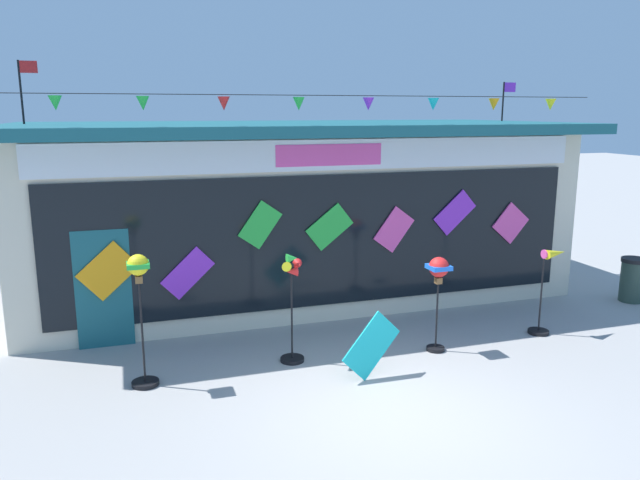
% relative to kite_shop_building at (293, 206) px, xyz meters
% --- Properties ---
extents(ground_plane, '(80.00, 80.00, 0.00)m').
position_rel_kite_shop_building_xyz_m(ground_plane, '(-0.34, -6.02, -1.84)').
color(ground_plane, '#9E9B99').
extents(kite_shop_building, '(11.32, 5.61, 4.80)m').
position_rel_kite_shop_building_xyz_m(kite_shop_building, '(0.00, 0.00, 0.00)').
color(kite_shop_building, beige).
rests_on(kite_shop_building, ground_plane).
extents(wind_spinner_far_left, '(0.39, 0.39, 1.94)m').
position_rel_kite_shop_building_xyz_m(wind_spinner_far_left, '(-3.38, -4.18, -0.44)').
color(wind_spinner_far_left, black).
rests_on(wind_spinner_far_left, ground_plane).
extents(wind_spinner_left, '(0.38, 0.38, 1.76)m').
position_rel_kite_shop_building_xyz_m(wind_spinner_left, '(-1.13, -4.02, -0.83)').
color(wind_spinner_left, black).
rests_on(wind_spinner_left, ground_plane).
extents(wind_spinner_center_left, '(0.34, 0.34, 1.59)m').
position_rel_kite_shop_building_xyz_m(wind_spinner_center_left, '(1.25, -4.30, -0.59)').
color(wind_spinner_center_left, black).
rests_on(wind_spinner_center_left, ground_plane).
extents(wind_spinner_center_right, '(0.67, 0.37, 1.53)m').
position_rel_kite_shop_building_xyz_m(wind_spinner_center_right, '(3.51, -4.16, -0.92)').
color(wind_spinner_center_right, black).
rests_on(wind_spinner_center_right, ground_plane).
extents(trash_bin, '(0.52, 0.52, 0.92)m').
position_rel_kite_shop_building_xyz_m(trash_bin, '(6.42, -3.15, -1.38)').
color(trash_bin, '#2D4238').
rests_on(trash_bin, ground_plane).
extents(display_kite_on_ground, '(0.99, 0.22, 0.99)m').
position_rel_kite_shop_building_xyz_m(display_kite_on_ground, '(-0.17, -4.93, -1.35)').
color(display_kite_on_ground, '#19B7BC').
rests_on(display_kite_on_ground, ground_plane).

